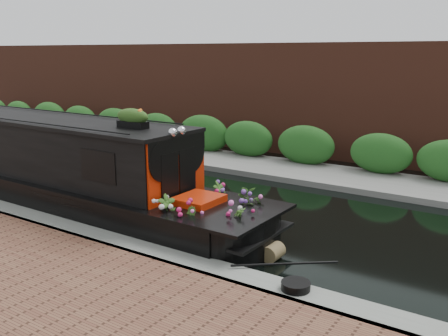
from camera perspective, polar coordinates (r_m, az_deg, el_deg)
The scene contains 8 objects.
ground at distance 12.08m, azimuth -0.52°, elevation -4.63°, with size 80.00×80.00×0.00m, color black.
near_bank_coping at distance 9.70m, azimuth -11.74°, elevation -9.48°, with size 40.00×0.60×0.50m, color slate.
far_bank_path at distance 15.60m, azimuth 8.22°, elevation -0.66°, with size 40.00×2.40×0.34m, color slate.
far_hedge at distance 16.39m, azimuth 9.59°, elevation -0.03°, with size 40.00×1.10×2.80m, color #21551C.
far_brick_wall at distance 18.29m, azimuth 12.32°, elevation 1.22°, with size 40.00×1.00×8.00m, color #5A2C1E.
narrowboat at distance 12.97m, azimuth -19.29°, elevation -0.37°, with size 11.79×2.15×2.77m.
rope_fender at distance 9.18m, azimuth 5.65°, elevation -9.57°, with size 0.31×0.31×0.40m, color brown.
coiled_mooring_rope at distance 7.66m, azimuth 8.19°, elevation -13.18°, with size 0.44×0.44×0.12m, color black.
Camera 1 is at (6.50, -9.49, 3.69)m, focal length 40.00 mm.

